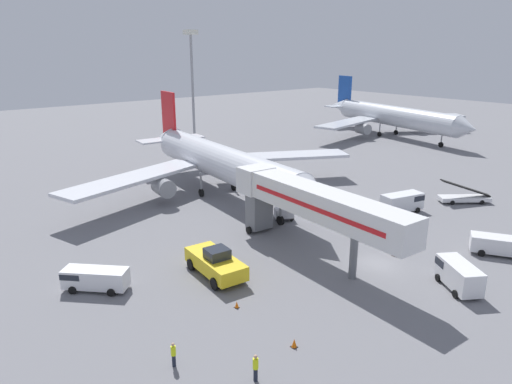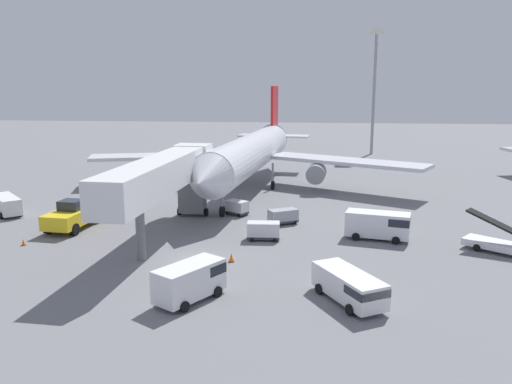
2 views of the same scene
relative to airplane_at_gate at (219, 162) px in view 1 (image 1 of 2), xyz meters
name	(u,v)px [view 1 (image 1 of 2)]	position (x,y,z in m)	size (l,w,h in m)	color
ground_plane	(377,264)	(-1.20, -27.94, -4.75)	(300.00, 300.00, 0.00)	slate
airplane_at_gate	(219,162)	(0.00, 0.00, 0.00)	(44.43, 43.48, 13.08)	silver
jet_bridge	(307,202)	(-4.91, -21.95, 0.78)	(4.40, 22.25, 7.30)	silver
pushback_tug	(216,263)	(-14.48, -20.13, -3.47)	(3.52, 7.13, 2.76)	yellow
belt_loader_truck	(464,197)	(23.27, -23.65, -3.99)	(6.47, 5.59, 3.18)	white
service_van_near_center	(458,274)	(0.30, -35.10, -3.44)	(4.18, 5.04, 2.32)	white
service_van_rear_right	(94,278)	(-23.99, -15.71, -3.65)	(5.12, 5.19, 1.91)	white
service_van_near_right	(503,245)	(10.16, -34.49, -3.67)	(4.61, 5.87, 1.87)	white
service_van_outer_left	(403,202)	(13.61, -20.66, -3.39)	(5.75, 3.26, 2.40)	white
baggage_cart_mid_center	(360,226)	(3.58, -21.93, -3.88)	(2.87, 1.52, 1.57)	#38383D
baggage_cart_near_left	(331,212)	(4.97, -16.51, -3.95)	(3.06, 2.54, 1.44)	#38383D
baggage_cart_far_left	(284,214)	(0.00, -13.43, -3.93)	(2.62, 2.33, 1.49)	#38383D
ground_crew_worker_foreground	(174,354)	(-23.79, -28.90, -3.83)	(0.41, 0.41, 1.74)	#1E2333
ground_crew_worker_midground	(256,367)	(-20.57, -33.33, -3.76)	(0.46, 0.46, 1.87)	#1E2333
safety_cone_alpha	(395,253)	(1.69, -27.88, -4.42)	(0.44, 0.44, 0.68)	black
safety_cone_bravo	(294,343)	(-16.35, -32.36, -4.43)	(0.43, 0.43, 0.66)	black
safety_cone_charlie	(237,305)	(-16.34, -25.75, -4.48)	(0.37, 0.37, 0.56)	black
airplane_background	(391,116)	(57.55, 12.68, -0.02)	(43.00, 45.14, 12.98)	silver
apron_light_mast	(192,64)	(19.15, 37.30, 11.81)	(2.40, 2.40, 23.55)	#93969B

